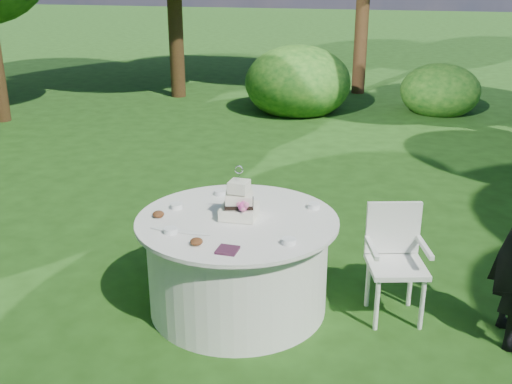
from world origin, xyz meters
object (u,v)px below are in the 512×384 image
cake (239,204)px  table (238,263)px  chair (395,253)px  napkins (227,250)px

cake → table: bearing=-115.3°
table → chair: bearing=11.9°
cake → chair: (1.18, 0.23, -0.37)m
cake → chair: 1.25m
cake → chair: size_ratio=0.46×
napkins → chair: (1.08, 0.82, -0.26)m
napkins → cake: size_ratio=0.34×
table → cake: cake is taller
napkins → cake: cake is taller
table → cake: (0.01, 0.02, 0.50)m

